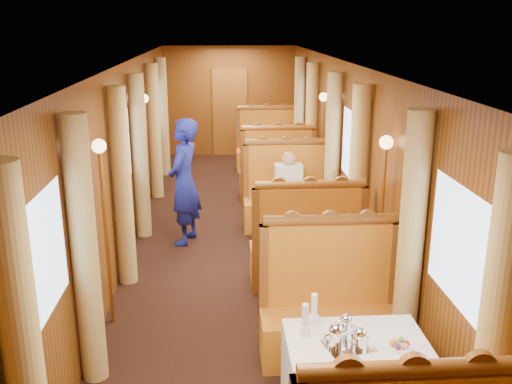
{
  "coord_description": "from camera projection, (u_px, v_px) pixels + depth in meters",
  "views": [
    {
      "loc": [
        -0.24,
        -7.19,
        3.03
      ],
      "look_at": [
        0.18,
        -0.62,
        1.05
      ],
      "focal_mm": 40.0,
      "sensor_mm": 36.0,
      "label": 1
    }
  ],
  "objects": [
    {
      "name": "banquette_near_aft",
      "position": [
        330.0,
        313.0,
        5.3
      ],
      "size": [
        1.3,
        0.55,
        1.34
      ],
      "color": "#B44C14",
      "rests_on": "floor"
    },
    {
      "name": "rose_vase_far",
      "position": [
        272.0,
        136.0,
        10.86
      ],
      "size": [
        0.06,
        0.06,
        0.36
      ],
      "rotation": [
        0.0,
        0.0,
        -0.22
      ],
      "color": "silver",
      "rests_on": "table_far"
    },
    {
      "name": "tea_tray",
      "position": [
        349.0,
        346.0,
        4.15
      ],
      "size": [
        0.39,
        0.34,
        0.01
      ],
      "primitive_type": "cube",
      "rotation": [
        0.0,
        0.0,
        0.25
      ],
      "color": "silver",
      "rests_on": "table_near"
    },
    {
      "name": "banquette_mid_aft",
      "position": [
        286.0,
        200.0,
        8.65
      ],
      "size": [
        1.3,
        0.55,
        1.34
      ],
      "color": "#B44C14",
      "rests_on": "floor"
    },
    {
      "name": "curtain_right_mid_a",
      "position": [
        358.0,
        184.0,
        6.76
      ],
      "size": [
        0.22,
        0.22,
        2.35
      ],
      "primitive_type": "cylinder",
      "color": "tan",
      "rests_on": "floor"
    },
    {
      "name": "teapot_back",
      "position": [
        346.0,
        327.0,
        4.31
      ],
      "size": [
        0.18,
        0.16,
        0.13
      ],
      "primitive_type": null,
      "rotation": [
        0.0,
        0.0,
        -0.3
      ],
      "color": "silver",
      "rests_on": "tea_tray"
    },
    {
      "name": "window_right_mid",
      "position": [
        353.0,
        147.0,
        7.43
      ],
      "size": [
        0.01,
        1.2,
        0.9
      ],
      "primitive_type": null,
      "rotation": [
        1.57,
        0.0,
        -1.57
      ],
      "color": "#96ADCE",
      "rests_on": "wall_right"
    },
    {
      "name": "curtain_left_far_b",
      "position": [
        163.0,
        117.0,
        11.42
      ],
      "size": [
        0.22,
        0.22,
        2.35
      ],
      "primitive_type": "cylinder",
      "color": "tan",
      "rests_on": "floor"
    },
    {
      "name": "sconce_right_aft",
      "position": [
        322.0,
        128.0,
        9.11
      ],
      "size": [
        0.14,
        0.14,
        1.95
      ],
      "color": "#BF8C3F",
      "rests_on": "floor"
    },
    {
      "name": "curtain_right_far_a",
      "position": [
        311.0,
        130.0,
        10.1
      ],
      "size": [
        0.22,
        0.22,
        2.35
      ],
      "primitive_type": "cylinder",
      "color": "tan",
      "rests_on": "floor"
    },
    {
      "name": "window_left_near",
      "position": [
        40.0,
        262.0,
        3.9
      ],
      "size": [
        0.01,
        1.2,
        0.9
      ],
      "primitive_type": null,
      "rotation": [
        1.57,
        0.0,
        1.57
      ],
      "color": "#96ADCE",
      "rests_on": "wall_left"
    },
    {
      "name": "sconce_left_fore",
      "position": [
        103.0,
        196.0,
        5.6
      ],
      "size": [
        0.14,
        0.14,
        1.95
      ],
      "color": "#BF8C3F",
      "rests_on": "floor"
    },
    {
      "name": "wall_right",
      "position": [
        353.0,
        162.0,
        7.49
      ],
      "size": [
        0.01,
        12.0,
        2.5
      ],
      "primitive_type": null,
      "rotation": [
        1.57,
        0.0,
        -1.57
      ],
      "color": "brown",
      "rests_on": "floor"
    },
    {
      "name": "passenger",
      "position": [
        288.0,
        184.0,
        8.36
      ],
      "size": [
        0.4,
        0.44,
        0.76
      ],
      "color": "beige",
      "rests_on": "banquette_mid_aft"
    },
    {
      "name": "banquette_far_aft",
      "position": [
        267.0,
        150.0,
        11.99
      ],
      "size": [
        1.3,
        0.55,
        1.34
      ],
      "color": "#B44C14",
      "rests_on": "floor"
    },
    {
      "name": "table_near",
      "position": [
        354.0,
        384.0,
        4.35
      ],
      "size": [
        1.05,
        0.72,
        0.75
      ],
      "primitive_type": "cube",
      "color": "white",
      "rests_on": "floor"
    },
    {
      "name": "banquette_far_fwd",
      "position": [
        277.0,
        175.0,
        10.05
      ],
      "size": [
        1.3,
        0.55,
        1.34
      ],
      "color": "#B44C14",
      "rests_on": "floor"
    },
    {
      "name": "curtain_left_mid_a",
      "position": [
        122.0,
        188.0,
        6.59
      ],
      "size": [
        0.22,
        0.22,
        2.35
      ],
      "primitive_type": "cylinder",
      "color": "tan",
      "rests_on": "floor"
    },
    {
      "name": "fruit_plate",
      "position": [
        399.0,
        345.0,
        4.14
      ],
      "size": [
        0.2,
        0.2,
        0.05
      ],
      "rotation": [
        0.0,
        0.0,
        0.21
      ],
      "color": "white",
      "rests_on": "table_near"
    },
    {
      "name": "curtain_left_near_b",
      "position": [
        85.0,
        254.0,
        4.73
      ],
      "size": [
        0.22,
        0.22,
        2.35
      ],
      "primitive_type": "cylinder",
      "color": "tan",
      "rests_on": "floor"
    },
    {
      "name": "curtain_left_near_a",
      "position": [
        24.0,
        361.0,
        3.24
      ],
      "size": [
        0.22,
        0.22,
        2.35
      ],
      "primitive_type": "cylinder",
      "color": "tan",
      "rests_on": "floor"
    },
    {
      "name": "sconce_left_aft",
      "position": [
        146.0,
        130.0,
        8.94
      ],
      "size": [
        0.14,
        0.14,
        1.95
      ],
      "color": "#BF8C3F",
      "rests_on": "floor"
    },
    {
      "name": "doorway_far",
      "position": [
        230.0,
        112.0,
        13.17
      ],
      "size": [
        0.8,
        0.04,
        2.0
      ],
      "primitive_type": "cube",
      "color": "brown",
      "rests_on": "floor"
    },
    {
      "name": "teapot_right",
      "position": [
        360.0,
        341.0,
        4.1
      ],
      "size": [
        0.2,
        0.17,
        0.13
      ],
      "primitive_type": null,
      "rotation": [
        0.0,
        0.0,
        0.34
      ],
      "color": "silver",
      "rests_on": "tea_tray"
    },
    {
      "name": "banquette_mid_fwd",
      "position": [
        306.0,
        252.0,
        6.71
      ],
      "size": [
        1.3,
        0.55,
        1.34
      ],
      "color": "#B44C14",
      "rests_on": "floor"
    },
    {
      "name": "window_left_far",
      "position": [
        153.0,
        109.0,
        10.59
      ],
      "size": [
        0.01,
        1.2,
        0.9
      ],
      "primitive_type": null,
      "rotation": [
        1.57,
        0.0,
        1.57
      ],
      "color": "#96ADCE",
      "rests_on": "wall_left"
    },
    {
      "name": "curtain_right_near_b",
      "position": [
        410.0,
        246.0,
        4.9
      ],
      "size": [
        0.22,
        0.22,
        2.35
      ],
      "primitive_type": "cylinder",
      "color": "tan",
      "rests_on": "floor"
    },
    {
      "name": "window_right_far",
      "position": [
        311.0,
        108.0,
        10.77
      ],
      "size": [
        0.01,
        1.2,
        0.9
      ],
      "primitive_type": null,
      "rotation": [
        1.57,
        0.0,
        -1.57
      ],
      "color": "#96ADCE",
      "rests_on": "wall_right"
    },
    {
      "name": "curtain_right_near_a",
      "position": [
        495.0,
        344.0,
        3.41
      ],
      "size": [
        0.22,
        0.22,
        2.35
      ],
      "primitive_type": "cylinder",
      "color": "tan",
      "rests_on": "floor"
    },
    {
      "name": "floor",
      "position": [
        240.0,
        253.0,
        7.75
      ],
      "size": [
        3.0,
        12.0,
        0.01
      ],
      "primitive_type": null,
      "color": "black",
      "rests_on": "ground"
    },
    {
      "name": "curtain_right_mid_b",
      "position": [
        332.0,
        154.0,
        8.25
      ],
      "size": [
        0.22,
        0.22,
        2.35
      ],
      "primitive_type": "cylinder",
      "color": "tan",
      "rests_on": "floor"
    },
    {
      "name": "wall_far",
      "position": [
        230.0,
        101.0,
        13.13
      ],
      "size": [
        3.0,
        0.01,
        2.5
      ],
      "primitive_type": null,
      "rotation": [
        1.57,
        0.0,
        0.0
      ],
      "color": "brown",
      "rests_on": "floor"
    },
    {
      "name": "table_far",
      "position": [
        272.0,
        164.0,
        11.04
      ],
      "size": [
        1.05,
        0.72,
        0.75
      ],
      "primitive_type": "cube",
      "color": "white",
      "rests_on": "floor"
    },
    {
      "name": "wall_left",
      "position": [
        122.0,
        166.0,
        7.3
      ],
      "size": [
        0.01,
        12.0,
        2.5
      ],
      "primitive_type": null,
      "rotation": [
        1.57,
        0.0,
        1.57
      ],
      "color": "brown",
      "rests_on": "floor"
    },
    {
      "name": "window_right_near",
      "position": [
        463.0,
        251.0,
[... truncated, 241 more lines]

